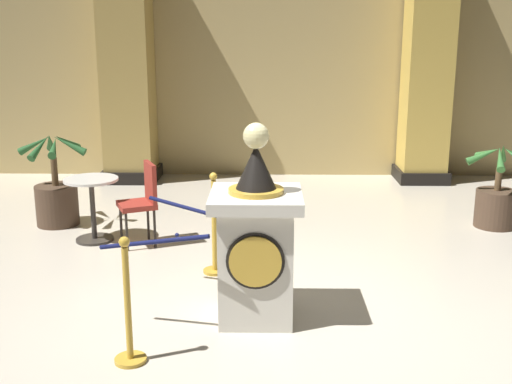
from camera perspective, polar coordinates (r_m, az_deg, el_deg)
ground_plane at (r=5.78m, az=2.50°, el=-10.26°), size 12.91×12.91×0.00m
back_wall at (r=10.75m, az=1.86°, el=12.42°), size 12.91×0.16×4.10m
pedestal_clock at (r=5.31m, az=-0.00°, el=-4.68°), size 0.76×0.76×1.69m
stanchion_near at (r=6.42m, az=-3.79°, el=-4.19°), size 0.24×0.24×1.05m
stanchion_far at (r=4.83m, az=-11.46°, el=-11.25°), size 0.24×0.24×0.98m
velvet_rope at (r=5.46m, az=-7.19°, el=-2.99°), size 1.17×1.19×0.22m
column_left at (r=10.52m, az=-11.59°, el=11.58°), size 0.93×0.93×3.94m
column_right at (r=10.59m, az=15.28°, el=11.39°), size 0.84×0.84×3.94m
potted_palm_left at (r=8.39m, az=-17.60°, el=-0.31°), size 0.87×0.82×1.21m
potted_palm_right at (r=8.48m, az=20.93°, el=-0.63°), size 0.84×0.79×1.10m
cafe_table at (r=7.59m, az=-14.59°, el=-0.79°), size 0.63×0.63×0.76m
cafe_chair_red at (r=7.31m, az=-10.19°, el=-0.40°), size 0.53×0.53×0.96m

